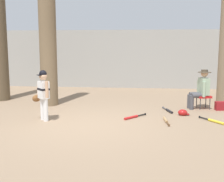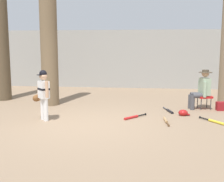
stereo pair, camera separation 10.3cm
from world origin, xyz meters
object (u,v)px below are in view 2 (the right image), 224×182
Objects in this scene: handbag_beside_stool at (222,106)px; bat_wood_tan at (166,121)px; young_ballplayer at (43,92)px; bat_red_barrel at (133,117)px; seated_spectator at (202,88)px; bat_black_composite at (169,111)px; bat_yellow_trainer at (215,121)px; folding_stool at (204,97)px; tree_near_player at (48,28)px; batting_helmet_red at (183,113)px.

handbag_beside_stool is 0.45× the size of bat_wood_tan.
bat_red_barrel is (2.28, 0.47, -0.71)m from young_ballplayer.
seated_spectator is 1.58× the size of bat_wood_tan.
handbag_beside_stool reaches higher than bat_wood_tan.
bat_black_composite is at bearing 41.58° from bat_red_barrel.
bat_wood_tan is 1.21m from bat_yellow_trainer.
handbag_beside_stool is (0.50, -0.17, -0.23)m from folding_stool.
folding_stool reaches higher than bat_yellow_trainer.
tree_near_player is 5.86m from handbag_beside_stool.
young_ballplayer is at bearing -156.37° from folding_stool.
bat_yellow_trainer is at bearing -19.87° from tree_near_player.
young_ballplayer is 3.83m from batting_helmet_red.
bat_wood_tan and bat_black_composite have the same top height.
handbag_beside_stool reaches higher than batting_helmet_red.
handbag_beside_stool is at bearing 41.54° from bat_wood_tan.
handbag_beside_stool is 1.10× the size of batting_helmet_red.
bat_red_barrel is (2.77, -1.53, -2.43)m from tree_near_player.
batting_helmet_red is (0.35, -0.42, 0.04)m from bat_black_composite.
bat_yellow_trainer is at bearing -5.96° from bat_red_barrel.
tree_near_player is 4.89m from batting_helmet_red.
bat_red_barrel is at bearing -138.42° from bat_black_composite.
bat_black_composite is 0.55m from batting_helmet_red.
young_ballplayer is 3.84× the size of handbag_beside_stool.
bat_wood_tan is 1.08× the size of bat_yellow_trainer.
tree_near_player is 8.46× the size of bat_red_barrel.
bat_black_composite is at bearing 133.11° from bat_yellow_trainer.
bat_red_barrel is 2.15× the size of batting_helmet_red.
bat_yellow_trainer is at bearing -88.17° from seated_spectator.
tree_near_player reaches higher than bat_yellow_trainer.
folding_stool is 0.71× the size of bat_red_barrel.
tree_near_player is 7.64× the size of bat_black_composite.
tree_near_player is at bearing 160.13° from bat_yellow_trainer.
handbag_beside_stool is at bearing 13.45° from bat_black_composite.
tree_near_player is at bearing 165.82° from batting_helmet_red.
bat_yellow_trainer is 2.29× the size of batting_helmet_red.
folding_stool is 2.15m from bat_wood_tan.
bat_yellow_trainer is 1.53m from bat_black_composite.
batting_helmet_red is (-0.69, 0.70, 0.04)m from bat_yellow_trainer.
batting_helmet_red is at bearing 55.50° from bat_wood_tan.
batting_helmet_red is (3.65, 0.95, -0.67)m from young_ballplayer.
handbag_beside_stool is at bearing 19.71° from young_ballplayer.
seated_spectator is 0.80m from handbag_beside_stool.
bat_black_composite is at bearing -151.94° from seated_spectator.
seated_spectator is 3.53× the size of handbag_beside_stool.
bat_black_composite is at bearing -9.45° from tree_near_player.
seated_spectator is at bearing 28.06° from bat_black_composite.
bat_yellow_trainer is at bearing -45.42° from batting_helmet_red.
seated_spectator reaches higher than bat_black_composite.
young_ballplayer is at bearing -76.24° from tree_near_player.
folding_stool is 0.57m from handbag_beside_stool.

